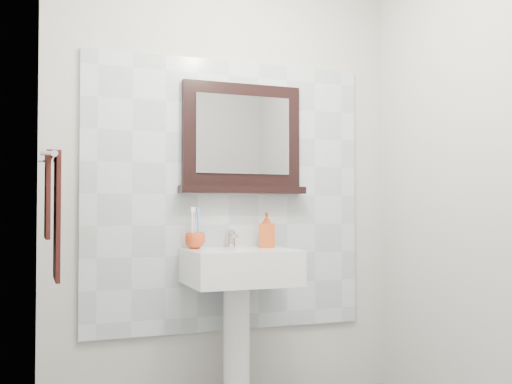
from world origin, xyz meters
TOP-DOWN VIEW (x-y plane):
  - back_wall at (0.00, 1.10)m, footprint 2.00×0.01m
  - left_wall at (-1.00, 0.00)m, footprint 0.01×2.20m
  - splashback at (0.00, 1.09)m, footprint 1.60×0.02m
  - pedestal_sink at (-0.01, 0.87)m, footprint 0.55×0.44m
  - toothbrush_cup at (-0.22, 1.00)m, footprint 0.11×0.11m
  - toothbrushes at (-0.22, 1.00)m, footprint 0.05×0.04m
  - soap_dispenser at (0.19, 0.97)m, footprint 0.11×0.11m
  - framed_mirror at (0.07, 1.06)m, footprint 0.72×0.11m
  - towel_bar at (-0.95, 0.65)m, footprint 0.07×0.40m
  - hand_towel at (-0.94, 0.65)m, footprint 0.06×0.30m

SIDE VIEW (x-z plane):
  - pedestal_sink at x=-0.01m, z-range 0.20..1.16m
  - toothbrush_cup at x=-0.22m, z-range 0.86..0.95m
  - soap_dispenser at x=0.19m, z-range 0.86..1.05m
  - toothbrushes at x=-0.22m, z-range 0.88..1.09m
  - hand_towel at x=-0.94m, z-range 0.81..1.36m
  - splashback at x=0.00m, z-range 0.40..1.90m
  - back_wall at x=0.00m, z-range 0.00..2.50m
  - left_wall at x=-1.00m, z-range 0.00..2.50m
  - towel_bar at x=-0.95m, z-range 1.28..1.31m
  - framed_mirror at x=0.07m, z-range 1.14..1.76m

